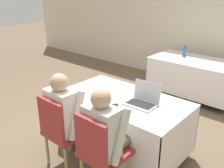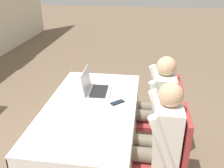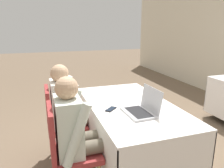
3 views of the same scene
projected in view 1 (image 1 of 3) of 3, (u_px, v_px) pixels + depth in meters
ground_plane at (123, 148)px, 3.39m from camera, size 24.00×24.00×0.00m
wall_back at (218, 23)px, 5.02m from camera, size 12.00×0.06×2.70m
conference_table_near at (123, 110)px, 3.18m from camera, size 1.62×0.89×0.75m
conference_table_far at (195, 69)px, 4.79m from camera, size 1.62×0.89×0.75m
laptop at (142, 100)px, 2.93m from camera, size 0.37×0.30×0.25m
cell_phone at (115, 107)px, 2.88m from camera, size 0.15×0.15×0.01m
paper_beside_laptop at (103, 84)px, 3.56m from camera, size 0.27×0.34×0.00m
water_bottle at (184, 51)px, 4.91m from camera, size 0.07×0.07×0.27m
chair_near_left at (61, 129)px, 2.86m from camera, size 0.44×0.44×0.92m
chair_near_right at (100, 151)px, 2.48m from camera, size 0.44×0.44×0.92m
person_checkered_shirt at (67, 114)px, 2.88m from camera, size 0.50×0.52×1.18m
person_white_shirt at (107, 133)px, 2.50m from camera, size 0.50×0.52×1.18m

